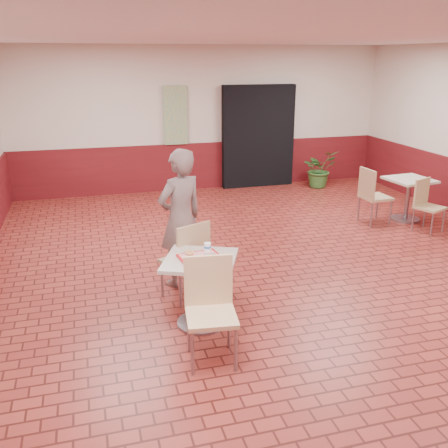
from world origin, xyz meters
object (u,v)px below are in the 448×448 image
object	(u,v)px
main_table	(200,280)
potted_plant	(319,169)
chair_main_back	(188,257)
second_table	(408,192)
serving_tray	(200,257)
chair_second_left	(372,193)
ring_donut	(189,253)
customer	(181,219)
chair_second_front	(426,202)
chair_main_front	(210,304)
long_john_donut	(209,256)
paper_cup	(208,247)

from	to	relation	value
main_table	potted_plant	bearing A→B (deg)	52.92
main_table	chair_main_back	distance (m)	0.59
main_table	second_table	size ratio (longest dim) A/B	1.03
serving_tray	chair_second_left	xyz separation A→B (m)	(3.62, 2.58, -0.24)
serving_tray	potted_plant	xyz separation A→B (m)	(3.89, 5.15, -0.37)
chair_second_left	potted_plant	bearing A→B (deg)	-9.42
serving_tray	ring_donut	bearing A→B (deg)	136.83
chair_main_back	chair_second_left	xyz separation A→B (m)	(3.63, 1.98, -0.01)
customer	potted_plant	bearing A→B (deg)	-158.55
chair_second_left	chair_second_front	distance (m)	0.88
serving_tray	potted_plant	world-z (taller)	potted_plant
main_table	chair_main_front	size ratio (longest dim) A/B	0.76
customer	potted_plant	xyz separation A→B (m)	(3.88, 4.07, -0.46)
chair_main_front	chair_main_back	world-z (taller)	chair_main_front
long_john_donut	chair_second_front	bearing A→B (deg)	26.10
chair_main_front	long_john_donut	xyz separation A→B (m)	(0.14, 0.57, 0.25)
chair_main_back	paper_cup	bearing A→B (deg)	80.45
customer	chair_second_left	distance (m)	3.93
chair_main_back	long_john_donut	size ratio (longest dim) A/B	7.27
customer	chair_second_left	xyz separation A→B (m)	(3.62, 1.50, -0.33)
serving_tray	chair_second_front	distance (m)	4.75
potted_plant	chair_main_front	bearing A→B (deg)	-124.33
chair_main_back	paper_cup	xyz separation A→B (m)	(0.12, -0.48, 0.29)
second_table	chair_second_left	size ratio (longest dim) A/B	0.77
ring_donut	chair_second_left	world-z (taller)	chair_second_left
serving_tray	chair_second_left	distance (m)	4.45
second_table	chair_second_left	distance (m)	0.72
ring_donut	paper_cup	bearing A→B (deg)	7.52
paper_cup	customer	bearing A→B (deg)	96.14
chair_second_front	potted_plant	world-z (taller)	chair_second_front
customer	ring_donut	size ratio (longest dim) A/B	17.31
second_table	chair_main_back	bearing A→B (deg)	-155.52
chair_main_back	chair_second_left	bearing A→B (deg)	-175.09
customer	chair_second_left	bearing A→B (deg)	177.62
ring_donut	chair_second_front	world-z (taller)	chair_second_front
chair_second_left	serving_tray	bearing A→B (deg)	121.94
chair_main_back	second_table	size ratio (longest dim) A/B	1.32
chair_main_front	chair_second_left	xyz separation A→B (m)	(3.67, 3.20, -0.02)
main_table	second_table	xyz separation A→B (m)	(4.35, 2.58, -0.01)
customer	paper_cup	size ratio (longest dim) A/B	18.30
potted_plant	long_john_donut	bearing A→B (deg)	-126.17
main_table	serving_tray	size ratio (longest dim) A/B	1.82
serving_tray	second_table	distance (m)	5.06
ring_donut	paper_cup	distance (m)	0.21
paper_cup	main_table	bearing A→B (deg)	-133.67
main_table	customer	world-z (taller)	customer
long_john_donut	potted_plant	size ratio (longest dim) A/B	0.17
main_table	customer	bearing A→B (deg)	89.71
main_table	potted_plant	world-z (taller)	potted_plant
customer	second_table	size ratio (longest dim) A/B	2.33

